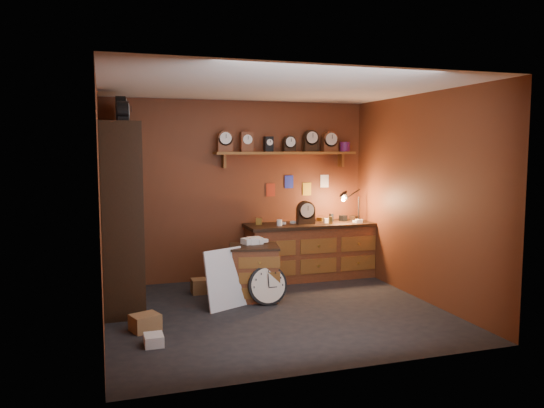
{
  "coord_description": "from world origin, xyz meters",
  "views": [
    {
      "loc": [
        -1.97,
        -5.98,
        1.99
      ],
      "look_at": [
        0.06,
        0.35,
        1.29
      ],
      "focal_mm": 35.0,
      "sensor_mm": 36.0,
      "label": 1
    }
  ],
  "objects_px": {
    "workbench": "(311,248)",
    "low_cabinet": "(254,270)",
    "shelving_unit": "(118,207)",
    "big_round_clock": "(268,285)"
  },
  "relations": [
    {
      "from": "workbench",
      "to": "low_cabinet",
      "type": "distance_m",
      "value": 1.44
    },
    {
      "from": "shelving_unit",
      "to": "big_round_clock",
      "type": "distance_m",
      "value": 2.15
    },
    {
      "from": "shelving_unit",
      "to": "low_cabinet",
      "type": "xyz_separation_m",
      "value": [
        1.69,
        -0.37,
        -0.86
      ]
    },
    {
      "from": "workbench",
      "to": "big_round_clock",
      "type": "bearing_deg",
      "value": -132.85
    },
    {
      "from": "workbench",
      "to": "shelving_unit",
      "type": "bearing_deg",
      "value": -170.13
    },
    {
      "from": "low_cabinet",
      "to": "big_round_clock",
      "type": "relative_size",
      "value": 1.59
    },
    {
      "from": "shelving_unit",
      "to": "workbench",
      "type": "distance_m",
      "value": 2.99
    },
    {
      "from": "shelving_unit",
      "to": "low_cabinet",
      "type": "height_order",
      "value": "shelving_unit"
    },
    {
      "from": "workbench",
      "to": "low_cabinet",
      "type": "height_order",
      "value": "workbench"
    },
    {
      "from": "low_cabinet",
      "to": "shelving_unit",
      "type": "bearing_deg",
      "value": 179.22
    }
  ]
}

